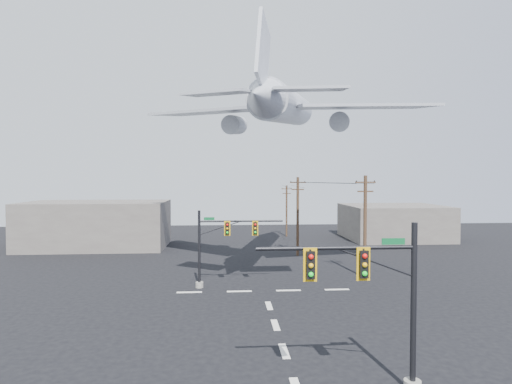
{
  "coord_description": "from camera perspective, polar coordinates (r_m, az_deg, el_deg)",
  "views": [
    {
      "loc": [
        -3.05,
        -22.13,
        9.22
      ],
      "look_at": [
        -1.14,
        5.0,
        8.27
      ],
      "focal_mm": 30.0,
      "sensor_mm": 36.0,
      "label": 1
    }
  ],
  "objects": [
    {
      "name": "lane_markings",
      "position": [
        29.13,
        2.29,
        -16.43
      ],
      "size": [
        14.0,
        21.2,
        0.01
      ],
      "color": "silver",
      "rests_on": "ground"
    },
    {
      "name": "signal_mast_far",
      "position": [
        36.0,
        -5.08,
        -7.11
      ],
      "size": [
        7.31,
        0.71,
        6.46
      ],
      "color": "gray",
      "rests_on": "ground"
    },
    {
      "name": "building_left",
      "position": [
        59.92,
        -20.49,
        -4.08
      ],
      "size": [
        18.0,
        10.0,
        6.0
      ],
      "primitive_type": "cube",
      "color": "#666059",
      "rests_on": "ground"
    },
    {
      "name": "utility_pole_b",
      "position": [
        50.37,
        5.58,
        -3.01
      ],
      "size": [
        1.8,
        0.75,
        9.22
      ],
      "rotation": [
        0.0,
        0.0,
        -0.35
      ],
      "color": "#412B1B",
      "rests_on": "ground"
    },
    {
      "name": "utility_pole_a",
      "position": [
        40.34,
        14.34,
        -4.2
      ],
      "size": [
        1.88,
        0.31,
        9.37
      ],
      "rotation": [
        0.0,
        0.0,
        -0.03
      ],
      "color": "#412B1B",
      "rests_on": "ground"
    },
    {
      "name": "ground",
      "position": [
        24.17,
        3.78,
        -20.42
      ],
      "size": [
        120.0,
        120.0,
        0.0
      ],
      "primitive_type": "plane",
      "color": "black",
      "rests_on": "ground"
    },
    {
      "name": "utility_pole_c",
      "position": [
        66.54,
        4.1,
        -2.37
      ],
      "size": [
        1.63,
        0.28,
        7.94
      ],
      "rotation": [
        0.0,
        0.0,
        -0.11
      ],
      "color": "#412B1B",
      "rests_on": "ground"
    },
    {
      "name": "signal_mast_near",
      "position": [
        19.32,
        16.26,
        -14.0
      ],
      "size": [
        7.09,
        0.8,
        7.3
      ],
      "color": "gray",
      "rests_on": "ground"
    },
    {
      "name": "building_right",
      "position": [
        67.33,
        17.88,
        -3.82
      ],
      "size": [
        14.0,
        12.0,
        5.0
      ],
      "primitive_type": "cube",
      "color": "#666059",
      "rests_on": "ground"
    },
    {
      "name": "power_lines",
      "position": [
        52.55,
        6.49,
        0.92
      ],
      "size": [
        5.97,
        27.63,
        0.7
      ],
      "color": "black"
    },
    {
      "name": "airliner",
      "position": [
        42.76,
        4.05,
        11.17
      ],
      "size": [
        27.75,
        29.91,
        7.9
      ],
      "rotation": [
        0.0,
        -0.1,
        1.29
      ],
      "color": "silver"
    }
  ]
}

